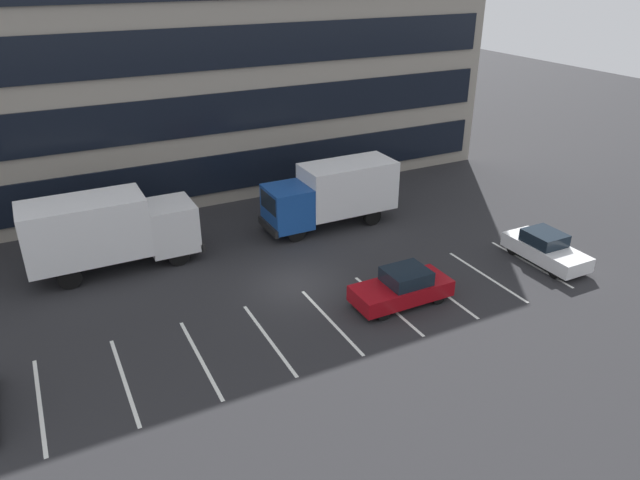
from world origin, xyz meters
TOP-DOWN VIEW (x-y plane):
  - ground_plane at (0.00, 0.00)m, footprint 120.00×120.00m
  - office_building at (0.00, 17.95)m, footprint 38.79×14.09m
  - lot_markings at (0.00, -3.49)m, footprint 22.54×5.40m
  - box_truck_white at (-7.19, 5.42)m, footprint 8.00×2.65m
  - box_truck_blue at (4.71, 5.16)m, footprint 7.55×2.50m
  - sedan_white at (11.93, -3.63)m, footprint 1.81×4.32m
  - sedan_maroon at (3.47, -3.60)m, footprint 4.41×1.85m

SIDE VIEW (x-z plane):
  - ground_plane at x=0.00m, z-range 0.00..0.00m
  - lot_markings at x=0.00m, z-range 0.00..0.01m
  - sedan_white at x=11.93m, z-range -0.04..1.50m
  - sedan_maroon at x=3.47m, z-range -0.04..1.53m
  - box_truck_blue at x=4.71m, z-range 0.22..3.72m
  - box_truck_white at x=-7.19m, z-range 0.23..3.94m
  - office_building at x=0.00m, z-range 0.00..18.00m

